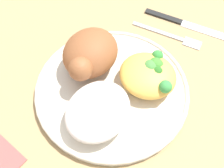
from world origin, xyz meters
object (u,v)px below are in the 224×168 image
object	(u,v)px
roasted_chicken	(90,54)
rice_pile	(98,111)
plate	(112,89)
mac_cheese_with_broccoli	(149,74)
knife	(181,22)
fork	(171,35)

from	to	relation	value
roasted_chicken	rice_pile	xyz separation A→B (m)	(0.07, 0.07, -0.01)
plate	roasted_chicken	bearing A→B (deg)	-106.06
plate	mac_cheese_with_broccoli	world-z (taller)	mac_cheese_with_broccoli
rice_pile	knife	size ratio (longest dim) A/B	0.58
plate	rice_pile	bearing A→B (deg)	12.54
plate	knife	bearing A→B (deg)	172.81
rice_pile	plate	bearing A→B (deg)	-167.46
plate	roasted_chicken	distance (m)	0.07
fork	plate	bearing A→B (deg)	-8.48
roasted_chicken	mac_cheese_with_broccoli	size ratio (longest dim) A/B	1.19
plate	fork	world-z (taller)	plate
fork	knife	world-z (taller)	knife
roasted_chicken	mac_cheese_with_broccoli	bearing A→B (deg)	105.70
roasted_chicken	rice_pile	world-z (taller)	roasted_chicken
rice_pile	knife	distance (m)	0.28
rice_pile	fork	distance (m)	0.23
mac_cheese_with_broccoli	knife	size ratio (longest dim) A/B	0.50
plate	fork	bearing A→B (deg)	171.52
plate	fork	xyz separation A→B (m)	(-0.17, 0.03, -0.01)
plate	knife	distance (m)	0.22
fork	knife	distance (m)	0.04
roasted_chicken	fork	distance (m)	0.18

